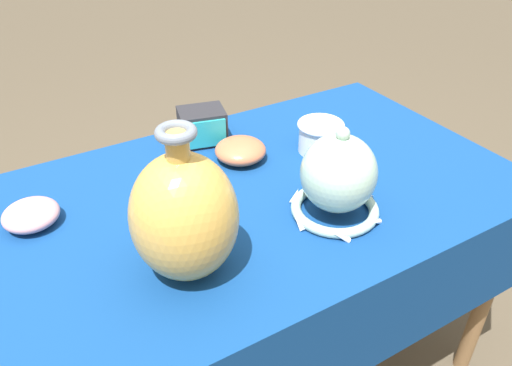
# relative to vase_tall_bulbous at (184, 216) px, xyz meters

# --- Properties ---
(display_table) EXTENTS (1.34, 0.75, 0.68)m
(display_table) POSITION_rel_vase_tall_bulbous_xyz_m (0.19, 0.15, -0.19)
(display_table) COLOR olive
(display_table) RESTS_ON ground_plane
(vase_tall_bulbous) EXTENTS (0.19, 0.19, 0.30)m
(vase_tall_bulbous) POSITION_rel_vase_tall_bulbous_xyz_m (0.00, 0.00, 0.00)
(vase_tall_bulbous) COLOR gold
(vase_tall_bulbous) RESTS_ON display_table
(vase_dome_bell) EXTENTS (0.20, 0.20, 0.21)m
(vase_dome_bell) POSITION_rel_vase_tall_bulbous_xyz_m (0.34, -0.00, -0.04)
(vase_dome_bell) COLOR #A8CCB7
(vase_dome_bell) RESTS_ON display_table
(mosaic_tile_box) EXTENTS (0.14, 0.12, 0.09)m
(mosaic_tile_box) POSITION_rel_vase_tall_bulbous_xyz_m (0.24, 0.44, -0.08)
(mosaic_tile_box) COLOR #232328
(mosaic_tile_box) RESTS_ON display_table
(bowl_shallow_terracotta) EXTENTS (0.13, 0.13, 0.05)m
(bowl_shallow_terracotta) POSITION_rel_vase_tall_bulbous_xyz_m (0.28, 0.30, -0.10)
(bowl_shallow_terracotta) COLOR #BC6642
(bowl_shallow_terracotta) RESTS_ON display_table
(bowl_shallow_rose) EXTENTS (0.12, 0.12, 0.05)m
(bowl_shallow_rose) POSITION_rel_vase_tall_bulbous_xyz_m (-0.23, 0.29, -0.10)
(bowl_shallow_rose) COLOR #D19399
(bowl_shallow_rose) RESTS_ON display_table
(cup_wide_porcelain) EXTENTS (0.12, 0.12, 0.08)m
(cup_wide_porcelain) POSITION_rel_vase_tall_bulbous_xyz_m (0.48, 0.23, -0.08)
(cup_wide_porcelain) COLOR white
(cup_wide_porcelain) RESTS_ON display_table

